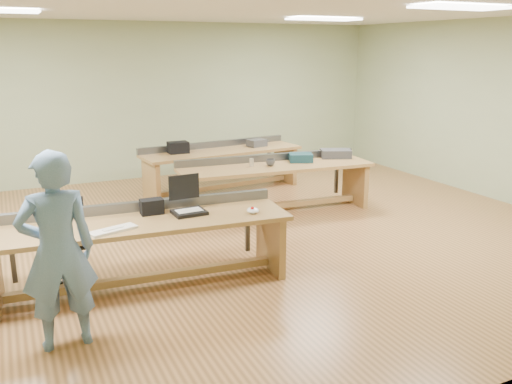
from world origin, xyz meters
The scene contains 22 objects.
floor centered at (0.00, 0.00, 0.00)m, with size 10.00×10.00×0.00m, color #A46F3E.
ceiling centered at (0.00, 0.00, 3.00)m, with size 10.00×10.00×0.00m, color silver.
wall_back centered at (0.00, 4.00, 1.50)m, with size 10.00×0.04×3.00m, color #9FB085.
wall_front centered at (0.00, -4.00, 1.50)m, with size 10.00×0.04×3.00m, color #9FB085.
wall_right centered at (5.00, 0.00, 1.50)m, with size 0.04×8.00×3.00m, color #9FB085.
fluor_panels centered at (0.00, 0.00, 2.97)m, with size 6.20×3.50×0.03m.
workbench_front centered at (-1.28, -1.05, 0.56)m, with size 3.18×1.08×0.86m.
workbench_mid centered at (1.27, 0.82, 0.56)m, with size 3.10×1.05×0.86m.
workbench_back centered at (0.98, 2.36, 0.56)m, with size 2.96×1.06×0.86m.
person centered at (-2.21, -1.97, 0.87)m, with size 0.63×0.41×1.73m, color #6989AB.
laptop_base centered at (-0.76, -1.07, 0.77)m, with size 0.35×0.29×0.04m, color black.
laptop_screen centered at (-0.77, -0.93, 1.03)m, with size 0.35×0.02×0.28m, color black.
keyboard centered at (-1.63, -1.31, 0.76)m, with size 0.48×0.16×0.03m, color silver.
trackball_mouse centered at (-0.11, -1.34, 0.78)m, with size 0.13×0.15×0.06m, color white.
camera_bag centered at (-1.13, -0.89, 0.83)m, with size 0.24×0.16×0.17m, color black.
task_chair centered at (-2.01, -0.59, 0.34)m, with size 0.54×0.54×0.91m.
parts_bin_teal centered at (1.76, 0.88, 0.81)m, with size 0.36×0.27×0.13m, color #13343E.
parts_bin_grey centered at (2.45, 0.92, 0.82)m, with size 0.49×0.31×0.13m, color #343436.
mug centered at (1.17, 0.79, 0.80)m, with size 0.13×0.13×0.11m, color #343436.
drinks_can centered at (0.89, 0.87, 0.81)m, with size 0.07×0.07×0.12m, color silver.
storage_box_back centered at (0.20, 2.40, 0.85)m, with size 0.34×0.24×0.20m, color black.
tray_back centered at (1.71, 2.42, 0.81)m, with size 0.32×0.24×0.13m, color #343436.
Camera 1 is at (-2.51, -6.51, 2.51)m, focal length 38.00 mm.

